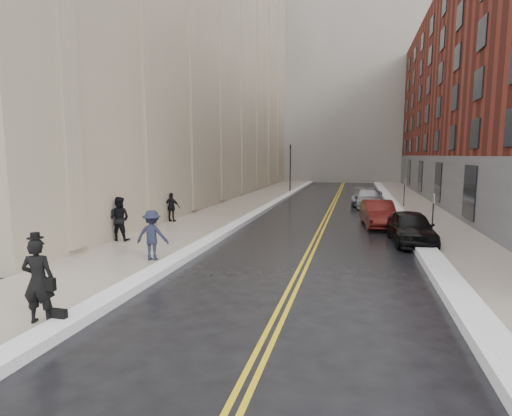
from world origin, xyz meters
The scene contains 22 objects.
ground centered at (0.00, 0.00, 0.00)m, with size 160.00×160.00×0.00m, color black.
sidewalk_left centered at (-4.50, 16.00, 0.07)m, with size 4.00×64.00×0.15m, color gray.
sidewalk_right centered at (9.00, 16.00, 0.07)m, with size 3.00×64.00×0.15m, color gray.
lane_stripe_a centered at (2.38, 16.00, 0.00)m, with size 0.12×64.00×0.01m, color gold.
lane_stripe_b centered at (2.62, 16.00, 0.00)m, with size 0.12×64.00×0.01m, color gold.
snow_ridge_left centered at (-2.20, 16.00, 0.13)m, with size 0.70×60.80×0.26m, color white.
snow_ridge_right centered at (7.15, 16.00, 0.15)m, with size 0.85×60.80×0.30m, color white.
building_left centered at (-14.50, 23.00, 17.50)m, with size 16.00×50.00×35.00m, color #9E9177.
tower_far_center centered at (1.00, 56.00, 26.00)m, with size 28.00×16.00×52.00m, color gray.
tower_far_right centered at (14.00, 66.00, 22.00)m, with size 22.00×18.00×44.00m, color slate.
tower_far_left centered at (-12.00, 72.00, 30.00)m, with size 22.00×18.00×60.00m, color slate.
traffic_signal centered at (-2.60, 30.00, 3.08)m, with size 0.18×0.15×5.20m.
parking_sign_near centered at (7.90, 8.00, 1.36)m, with size 0.06×0.35×2.23m.
parking_sign_far centered at (7.90, 20.00, 1.36)m, with size 0.06×0.35×2.23m.
car_black centered at (6.80, 6.86, 0.75)m, with size 1.78×4.42×1.51m, color black.
car_maroon centered at (5.56, 11.11, 0.74)m, with size 1.57×4.50×1.48m, color #410E0B.
car_silver_near centered at (5.20, 19.82, 0.71)m, with size 1.99×4.89×1.42m, color #95969B.
car_silver_far centered at (5.20, 21.18, 0.68)m, with size 2.26×4.90×1.36m, color #A2A5AA.
pedestrian_main centered at (-2.80, -4.96, 1.16)m, with size 0.73×0.48×2.01m, color black.
pedestrian_a centered at (-6.20, 3.56, 1.16)m, with size 0.98×0.77×2.02m, color black.
pedestrian_b centered at (-3.03, 0.80, 1.09)m, with size 1.21×0.70×1.88m, color #1A1E30.
pedestrian_c centered at (-6.20, 8.94, 1.00)m, with size 1.00×0.42×1.71m, color black.
Camera 1 is at (4.27, -12.40, 4.05)m, focal length 28.00 mm.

